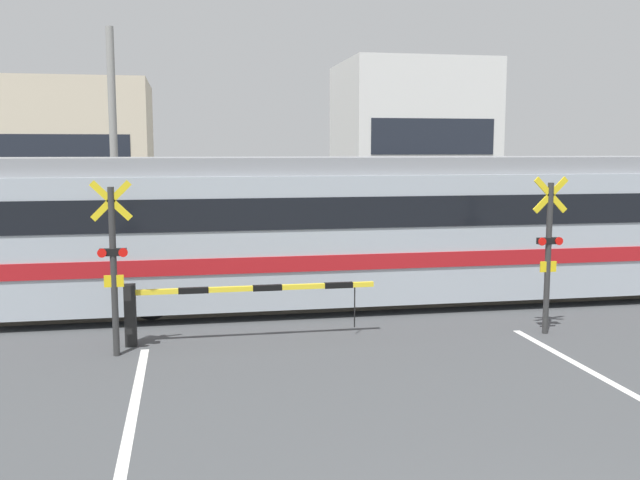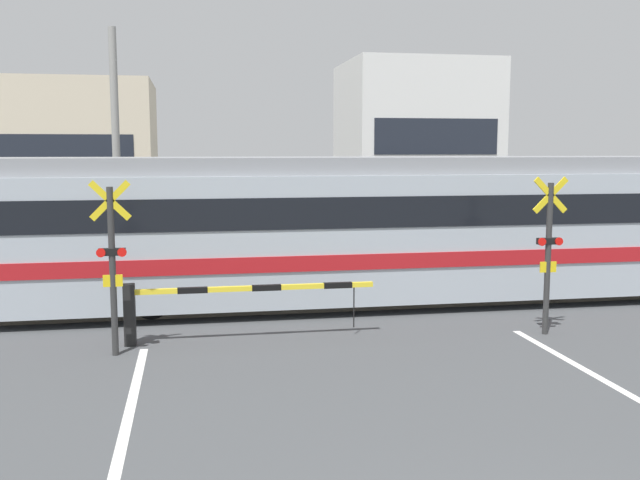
# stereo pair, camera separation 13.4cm
# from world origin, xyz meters

# --- Properties ---
(rail_track_near) EXTENTS (50.00, 0.10, 0.08)m
(rail_track_near) POSITION_xyz_m (0.00, 10.78, 0.04)
(rail_track_near) COLOR #6B6051
(rail_track_near) RESTS_ON ground_plane
(rail_track_far) EXTENTS (50.00, 0.10, 0.08)m
(rail_track_far) POSITION_xyz_m (0.00, 12.21, 0.04)
(rail_track_far) COLOR #6B6051
(rail_track_far) RESTS_ON ground_plane
(commuter_train) EXTENTS (18.69, 2.86, 3.30)m
(commuter_train) POSITION_xyz_m (2.32, 11.49, 1.76)
(commuter_train) COLOR #ADB7C1
(commuter_train) RESTS_ON ground_plane
(crossing_barrier_near) EXTENTS (4.53, 0.20, 1.11)m
(crossing_barrier_near) POSITION_xyz_m (-2.47, 8.82, 0.77)
(crossing_barrier_near) COLOR black
(crossing_barrier_near) RESTS_ON ground_plane
(crossing_barrier_far) EXTENTS (4.53, 0.20, 1.11)m
(crossing_barrier_far) POSITION_xyz_m (2.47, 14.62, 0.77)
(crossing_barrier_far) COLOR black
(crossing_barrier_far) RESTS_ON ground_plane
(crossing_signal_left) EXTENTS (0.68, 0.15, 2.97)m
(crossing_signal_left) POSITION_xyz_m (-3.93, 8.24, 1.63)
(crossing_signal_left) COLOR #333333
(crossing_signal_left) RESTS_ON ground_plane
(crossing_signal_right) EXTENTS (0.68, 0.15, 2.97)m
(crossing_signal_right) POSITION_xyz_m (3.93, 8.24, 1.63)
(crossing_signal_right) COLOR #333333
(crossing_signal_right) RESTS_ON ground_plane
(pedestrian) EXTENTS (0.38, 0.22, 1.54)m
(pedestrian) POSITION_xyz_m (0.88, 16.45, 0.88)
(pedestrian) COLOR #23232D
(pedestrian) RESTS_ON ground_plane
(building_left_of_street) EXTENTS (7.69, 5.83, 6.16)m
(building_left_of_street) POSITION_xyz_m (-7.92, 26.60, 3.08)
(building_left_of_street) COLOR beige
(building_left_of_street) RESTS_ON ground_plane
(building_right_of_street) EXTENTS (6.16, 5.83, 7.20)m
(building_right_of_street) POSITION_xyz_m (7.16, 26.60, 3.60)
(building_right_of_street) COLOR white
(building_right_of_street) RESTS_ON ground_plane
(utility_pole_streetside) EXTENTS (0.22, 0.22, 6.84)m
(utility_pole_streetside) POSITION_xyz_m (-4.68, 17.12, 3.42)
(utility_pole_streetside) COLOR gray
(utility_pole_streetside) RESTS_ON ground_plane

